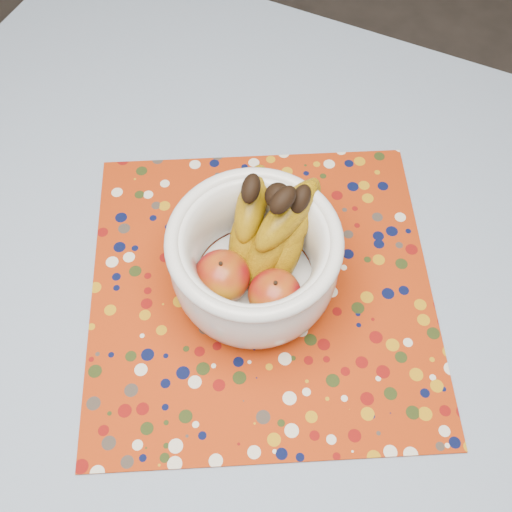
% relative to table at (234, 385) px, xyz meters
% --- Properties ---
extents(table, '(1.20, 1.20, 0.75)m').
position_rel_table_xyz_m(table, '(0.00, 0.00, 0.00)').
color(table, brown).
rests_on(table, ground).
extents(tablecloth, '(1.32, 1.32, 0.01)m').
position_rel_table_xyz_m(tablecloth, '(0.00, 0.00, 0.08)').
color(tablecloth, slate).
rests_on(tablecloth, table).
extents(placemat, '(0.61, 0.61, 0.00)m').
position_rel_table_xyz_m(placemat, '(-0.01, 0.11, 0.09)').
color(placemat, '#9A2908').
rests_on(placemat, tablecloth).
extents(fruit_bowl, '(0.21, 0.23, 0.17)m').
position_rel_table_xyz_m(fruit_bowl, '(-0.02, 0.12, 0.17)').
color(fruit_bowl, silver).
rests_on(fruit_bowl, placemat).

